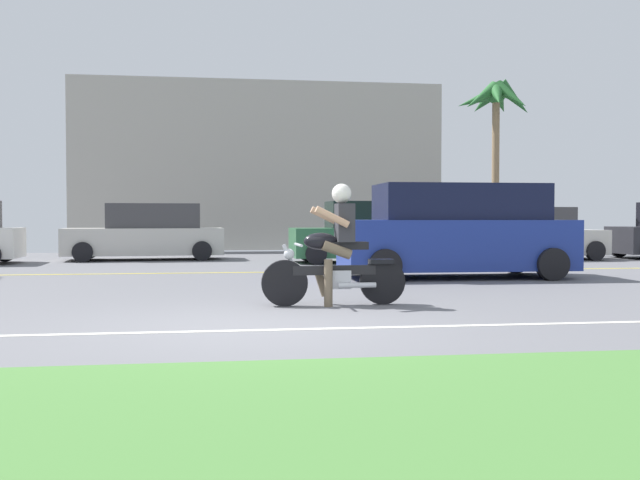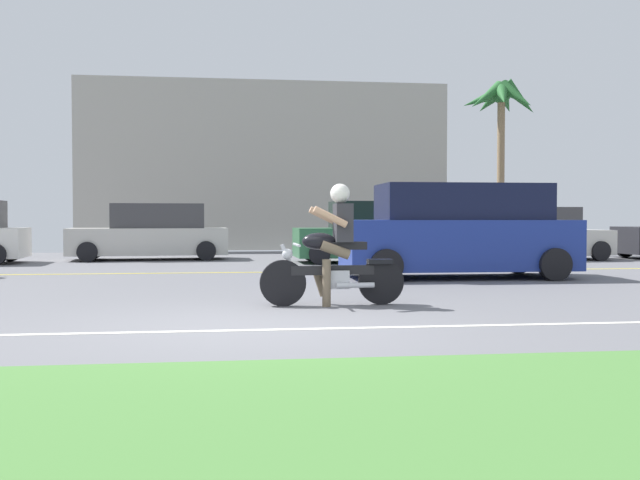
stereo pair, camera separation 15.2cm
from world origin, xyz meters
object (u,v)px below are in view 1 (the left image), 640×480
(suv_nearby, at_px, (457,232))
(parked_car_1, at_px, (147,234))
(motorcyclist, at_px, (335,254))
(parked_car_2, at_px, (362,234))
(palm_tree_0, at_px, (495,107))
(parked_car_3, at_px, (535,235))

(suv_nearby, bearing_deg, parked_car_1, 133.69)
(motorcyclist, xyz_separation_m, parked_car_2, (2.31, 9.50, 0.05))
(suv_nearby, relative_size, parked_car_2, 1.29)
(parked_car_1, bearing_deg, suv_nearby, -46.31)
(suv_nearby, height_order, parked_car_1, suv_nearby)
(motorcyclist, height_order, suv_nearby, suv_nearby)
(palm_tree_0, bearing_deg, parked_car_3, -90.32)
(suv_nearby, bearing_deg, parked_car_3, 52.72)
(suv_nearby, bearing_deg, motorcyclist, -127.06)
(parked_car_2, bearing_deg, palm_tree_0, 34.76)
(suv_nearby, xyz_separation_m, parked_car_1, (-6.89, 7.21, -0.17))
(suv_nearby, distance_m, parked_car_3, 7.13)
(motorcyclist, xyz_separation_m, palm_tree_0, (7.57, 13.15, 4.18))
(suv_nearby, relative_size, palm_tree_0, 0.83)
(parked_car_3, relative_size, palm_tree_0, 0.66)
(motorcyclist, bearing_deg, palm_tree_0, 60.08)
(parked_car_2, relative_size, parked_car_3, 0.98)
(parked_car_2, bearing_deg, motorcyclist, -103.66)
(parked_car_2, xyz_separation_m, parked_car_3, (5.24, 0.45, -0.06))
(parked_car_2, bearing_deg, parked_car_3, 4.91)
(parked_car_3, bearing_deg, parked_car_1, 172.17)
(motorcyclist, xyz_separation_m, parked_car_1, (-3.66, 11.49, 0.03))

